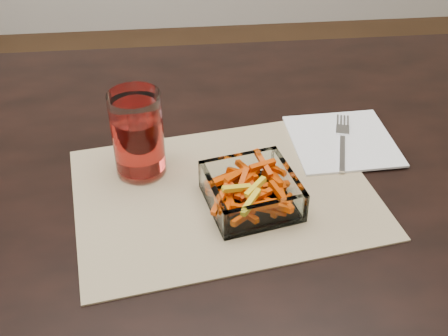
{
  "coord_description": "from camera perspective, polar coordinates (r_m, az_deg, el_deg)",
  "views": [
    {
      "loc": [
        -0.16,
        -0.72,
        1.31
      ],
      "look_at": [
        -0.09,
        -0.05,
        0.78
      ],
      "focal_mm": 45.0,
      "sensor_mm": 36.0,
      "label": 1
    }
  ],
  "objects": [
    {
      "name": "dining_table",
      "position": [
        0.98,
        4.92,
        -3.43
      ],
      "size": [
        1.6,
        0.9,
        0.75
      ],
      "color": "black",
      "rests_on": "ground"
    },
    {
      "name": "placemat",
      "position": [
        0.86,
        0.02,
        -2.49
      ],
      "size": [
        0.5,
        0.4,
        0.0
      ],
      "primitive_type": "cube",
      "rotation": [
        0.0,
        0.0,
        0.16
      ],
      "color": "tan",
      "rests_on": "dining_table"
    },
    {
      "name": "glass_bowl",
      "position": [
        0.83,
        2.79,
        -2.55
      ],
      "size": [
        0.15,
        0.15,
        0.05
      ],
      "rotation": [
        0.0,
        0.0,
        0.22
      ],
      "color": "white",
      "rests_on": "placemat"
    },
    {
      "name": "tumbler",
      "position": [
        0.87,
        -8.72,
        3.13
      ],
      "size": [
        0.08,
        0.08,
        0.14
      ],
      "color": "white",
      "rests_on": "placemat"
    },
    {
      "name": "napkin",
      "position": [
        0.99,
        11.92,
        2.74
      ],
      "size": [
        0.18,
        0.18,
        0.0
      ],
      "primitive_type": "cube",
      "rotation": [
        0.0,
        0.0,
        0.04
      ],
      "color": "white",
      "rests_on": "placemat"
    },
    {
      "name": "fork",
      "position": [
        0.98,
        11.94,
        2.84
      ],
      "size": [
        0.06,
        0.17,
        0.0
      ],
      "rotation": [
        0.0,
        0.0,
        -0.27
      ],
      "color": "silver",
      "rests_on": "napkin"
    }
  ]
}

